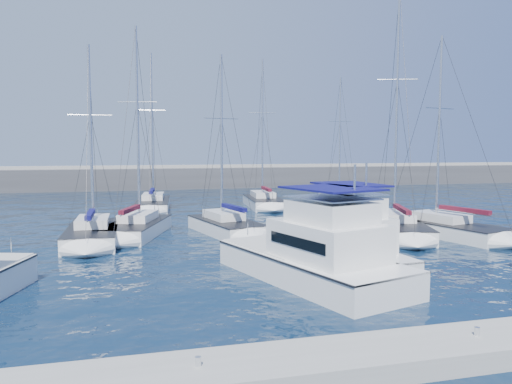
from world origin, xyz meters
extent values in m
plane|color=black|center=(0.00, 0.00, 0.00)|extent=(220.00, 220.00, 0.00)
cube|color=#424244|center=(0.00, 52.00, 1.00)|extent=(160.00, 6.00, 4.00)
cube|color=gray|center=(0.00, 52.00, 3.20)|extent=(160.00, 1.20, 0.50)
cube|color=gray|center=(0.00, -11.00, 0.30)|extent=(40.00, 2.20, 0.60)
cylinder|color=silver|center=(-8.00, -11.00, 0.72)|extent=(0.16, 0.16, 0.25)
cylinder|color=silver|center=(0.00, -11.00, 0.72)|extent=(0.16, 0.16, 0.25)
cube|color=silver|center=(-1.65, -1.96, 0.40)|extent=(6.67, 10.75, 1.60)
cube|color=#262628|center=(-1.65, -1.96, 1.15)|extent=(6.75, 10.77, 0.08)
cube|color=silver|center=(-1.29, -3.13, 2.00)|extent=(4.53, 5.42, 1.60)
cube|color=black|center=(-1.29, -3.13, 2.08)|extent=(4.33, 4.55, 0.45)
cube|color=silver|center=(-1.23, -3.33, 3.25)|extent=(3.49, 3.89, 0.90)
cube|color=#0D0D4D|center=(-1.23, -3.33, 4.25)|extent=(3.94, 4.44, 0.08)
cube|color=silver|center=(0.39, 0.00, 0.40)|extent=(4.09, 9.93, 1.60)
cube|color=#262628|center=(0.39, 0.00, 1.15)|extent=(4.16, 9.94, 0.08)
cube|color=silver|center=(0.51, -1.17, 2.00)|extent=(3.10, 4.73, 1.60)
cube|color=black|center=(0.51, -1.17, 2.08)|extent=(3.06, 3.84, 0.45)
cube|color=silver|center=(0.53, -1.37, 3.25)|extent=(2.43, 3.33, 0.90)
cube|color=#0D0D4D|center=(0.53, -1.37, 4.25)|extent=(2.74, 3.81, 0.08)
cube|color=silver|center=(-11.76, 10.05, 0.30)|extent=(3.10, 8.30, 1.30)
cube|color=#262628|center=(-11.76, 10.05, 0.93)|extent=(3.16, 8.30, 0.06)
cube|color=silver|center=(-11.75, 10.57, 1.25)|extent=(1.99, 3.64, 0.55)
cylinder|color=silver|center=(-11.75, 10.88, 6.95)|extent=(0.18, 0.18, 11.00)
cylinder|color=silver|center=(-11.77, 8.81, 1.80)|extent=(0.17, 4.14, 0.12)
cube|color=#0D0D4D|center=(-11.77, 8.71, 1.95)|extent=(0.39, 3.72, 0.28)
cube|color=white|center=(-9.02, 11.78, 0.30)|extent=(5.30, 8.38, 1.30)
cube|color=#262628|center=(-9.02, 11.78, 0.93)|extent=(5.36, 8.40, 0.06)
cube|color=white|center=(-8.87, 12.25, 1.25)|extent=(2.93, 3.87, 0.55)
cylinder|color=silver|center=(-8.78, 12.53, 7.81)|extent=(0.18, 0.18, 12.72)
cylinder|color=silver|center=(-9.39, 10.67, 1.80)|extent=(1.34, 3.76, 0.12)
cube|color=#561120|center=(-9.42, 10.57, 1.95)|extent=(1.44, 3.46, 0.28)
cube|color=silver|center=(-2.92, 11.05, 0.30)|extent=(4.51, 8.03, 1.30)
cube|color=#262628|center=(-2.92, 11.05, 0.93)|extent=(4.57, 8.04, 0.06)
cube|color=silver|center=(-3.03, 11.51, 1.25)|extent=(2.58, 3.65, 0.55)
cylinder|color=silver|center=(-3.09, 11.78, 6.92)|extent=(0.18, 0.18, 10.94)
cylinder|color=silver|center=(-2.67, 9.94, 1.80)|extent=(0.96, 3.72, 0.12)
cube|color=#0D0D4D|center=(-2.64, 9.84, 1.95)|extent=(1.10, 3.40, 0.28)
cube|color=white|center=(8.36, 7.66, 0.30)|extent=(5.95, 9.77, 1.30)
cube|color=#262628|center=(8.36, 7.66, 0.93)|extent=(6.01, 9.79, 0.06)
cube|color=white|center=(8.55, 8.20, 1.25)|extent=(3.23, 4.49, 0.55)
cylinder|color=silver|center=(8.66, 8.53, 9.13)|extent=(0.18, 0.18, 15.37)
cylinder|color=silver|center=(7.91, 6.34, 1.80)|extent=(1.62, 4.42, 0.12)
cube|color=#561120|center=(7.88, 6.25, 1.95)|extent=(1.69, 4.05, 0.28)
cube|color=silver|center=(11.28, 6.26, 0.30)|extent=(5.01, 8.99, 1.30)
cube|color=#262628|center=(11.28, 6.26, 0.93)|extent=(5.06, 9.00, 0.06)
cube|color=silver|center=(11.15, 6.78, 1.25)|extent=(2.81, 4.09, 0.55)
cylinder|color=silver|center=(11.07, 7.09, 7.45)|extent=(0.18, 0.18, 12.00)
cylinder|color=silver|center=(11.59, 5.03, 1.80)|extent=(1.17, 4.15, 0.12)
cube|color=#561120|center=(11.62, 4.93, 1.95)|extent=(1.28, 3.80, 0.28)
cube|color=silver|center=(-7.16, 26.27, 0.30)|extent=(3.93, 9.11, 1.30)
cube|color=#262628|center=(-7.16, 26.27, 0.93)|extent=(3.99, 9.11, 0.06)
cube|color=silver|center=(-7.10, 26.82, 1.25)|extent=(2.35, 4.05, 0.55)
cylinder|color=silver|center=(-7.06, 27.15, 8.27)|extent=(0.18, 0.18, 13.64)
cylinder|color=silver|center=(-7.30, 24.95, 1.80)|extent=(0.59, 4.40, 0.12)
cube|color=#0D0D4D|center=(-7.31, 24.85, 1.95)|extent=(0.78, 3.99, 0.28)
cube|color=white|center=(3.85, 25.67, 0.30)|extent=(3.86, 8.80, 1.30)
cube|color=#262628|center=(3.85, 25.67, 0.93)|extent=(3.92, 8.81, 0.06)
cube|color=white|center=(3.90, 26.20, 1.25)|extent=(2.34, 3.91, 0.55)
cylinder|color=silver|center=(3.93, 26.52, 8.18)|extent=(0.18, 0.18, 13.46)
cylinder|color=silver|center=(3.74, 24.39, 1.80)|extent=(0.50, 4.27, 0.12)
cube|color=#561120|center=(3.73, 24.29, 1.95)|extent=(0.69, 3.87, 0.28)
cube|color=silver|center=(14.43, 30.23, 0.30)|extent=(3.30, 7.32, 1.30)
cube|color=#262628|center=(14.43, 30.23, 0.93)|extent=(3.36, 7.32, 0.06)
cube|color=silver|center=(14.45, 30.68, 1.25)|extent=(2.08, 3.23, 0.55)
cylinder|color=silver|center=(14.46, 30.95, 7.77)|extent=(0.18, 0.18, 12.64)
cylinder|color=silver|center=(14.38, 29.15, 1.80)|extent=(0.27, 3.60, 0.12)
cube|color=#0D0D4D|center=(14.38, 29.05, 1.95)|extent=(0.49, 3.25, 0.28)
camera|label=1|loc=(-9.60, -22.78, 5.94)|focal=35.00mm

